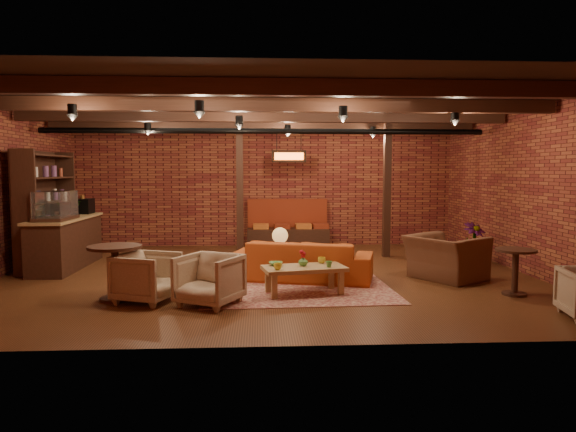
{
  "coord_description": "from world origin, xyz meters",
  "views": [
    {
      "loc": [
        -0.12,
        -9.66,
        1.98
      ],
      "look_at": [
        0.42,
        0.2,
        1.12
      ],
      "focal_mm": 32.0,
      "sensor_mm": 36.0,
      "label": 1
    }
  ],
  "objects": [
    {
      "name": "banquette",
      "position": [
        0.6,
        3.55,
        0.5
      ],
      "size": [
        2.1,
        0.7,
        1.0
      ],
      "primitive_type": null,
      "color": "maroon",
      "rests_on": "ground"
    },
    {
      "name": "wall_right",
      "position": [
        5.0,
        0.0,
        1.6
      ],
      "size": [
        0.02,
        8.0,
        3.2
      ],
      "primitive_type": "cube",
      "color": "maroon",
      "rests_on": "ground"
    },
    {
      "name": "coffee_table",
      "position": [
        0.57,
        -1.52,
        0.4
      ],
      "size": [
        1.42,
        0.9,
        0.7
      ],
      "rotation": [
        0.0,
        0.0,
        0.2
      ],
      "color": "#936B44",
      "rests_on": "floor"
    },
    {
      "name": "wall_front",
      "position": [
        0.0,
        -4.0,
        1.6
      ],
      "size": [
        10.0,
        0.02,
        3.2
      ],
      "primitive_type": "cube",
      "color": "maroon",
      "rests_on": "ground"
    },
    {
      "name": "side_table_book",
      "position": [
        3.55,
        0.5,
        0.47
      ],
      "size": [
        0.5,
        0.5,
        0.53
      ],
      "rotation": [
        0.0,
        0.0,
        -0.11
      ],
      "color": "black",
      "rests_on": "floor"
    },
    {
      "name": "plant_counter",
      "position": [
        -4.0,
        1.2,
        1.22
      ],
      "size": [
        0.35,
        0.39,
        0.3
      ],
      "primitive_type": "imported",
      "color": "#337F33",
      "rests_on": "service_counter"
    },
    {
      "name": "sofa",
      "position": [
        0.66,
        -0.45,
        0.36
      ],
      "size": [
        2.66,
        1.6,
        0.73
      ],
      "primitive_type": "imported",
      "rotation": [
        0.0,
        0.0,
        2.88
      ],
      "color": "#A24016",
      "rests_on": "floor"
    },
    {
      "name": "service_sign",
      "position": [
        0.6,
        3.1,
        2.35
      ],
      "size": [
        0.86,
        0.06,
        0.3
      ],
      "primitive_type": "cube",
      "color": "orange",
      "rests_on": "ceiling"
    },
    {
      "name": "plant_tall",
      "position": [
        4.4,
        0.88,
        1.35
      ],
      "size": [
        1.99,
        1.99,
        2.7
      ],
      "primitive_type": "imported",
      "rotation": [
        0.0,
        0.0,
        0.42
      ],
      "color": "#4C7F4C",
      "rests_on": "floor"
    },
    {
      "name": "ceiling_pipe",
      "position": [
        0.0,
        1.6,
        2.85
      ],
      "size": [
        9.6,
        0.12,
        0.12
      ],
      "primitive_type": "cylinder",
      "rotation": [
        0.0,
        1.57,
        0.0
      ],
      "color": "black",
      "rests_on": "ceiling"
    },
    {
      "name": "service_counter",
      "position": [
        -4.1,
        1.0,
        0.8
      ],
      "size": [
        0.8,
        2.5,
        1.6
      ],
      "primitive_type": null,
      "color": "black",
      "rests_on": "ground"
    },
    {
      "name": "armchair_a",
      "position": [
        -1.84,
        -1.88,
        0.42
      ],
      "size": [
        0.99,
        1.02,
        0.83
      ],
      "primitive_type": "imported",
      "rotation": [
        0.0,
        0.0,
        1.21
      ],
      "color": "beige",
      "rests_on": "floor"
    },
    {
      "name": "post_left",
      "position": [
        -0.6,
        2.6,
        1.6
      ],
      "size": [
        0.16,
        0.16,
        3.2
      ],
      "primitive_type": "cube",
      "color": "black",
      "rests_on": "ground"
    },
    {
      "name": "post_right",
      "position": [
        2.8,
        2.0,
        1.6
      ],
      "size": [
        0.16,
        0.16,
        3.2
      ],
      "primitive_type": "cube",
      "color": "black",
      "rests_on": "ground"
    },
    {
      "name": "armchair_right",
      "position": [
        3.29,
        -0.53,
        0.54
      ],
      "size": [
        1.34,
        1.47,
        1.08
      ],
      "primitive_type": "imported",
      "rotation": [
        0.0,
        0.0,
        2.13
      ],
      "color": "brown",
      "rests_on": "floor"
    },
    {
      "name": "ceiling",
      "position": [
        0.0,
        0.0,
        3.2
      ],
      "size": [
        10.0,
        8.0,
        0.02
      ],
      "primitive_type": "cube",
      "color": "black",
      "rests_on": "wall_back"
    },
    {
      "name": "wall_back",
      "position": [
        0.0,
        4.0,
        1.6
      ],
      "size": [
        10.0,
        0.02,
        3.2
      ],
      "primitive_type": "cube",
      "color": "maroon",
      "rests_on": "ground"
    },
    {
      "name": "round_table_left",
      "position": [
        -2.35,
        -1.75,
        0.57
      ],
      "size": [
        0.81,
        0.81,
        0.85
      ],
      "color": "black",
      "rests_on": "floor"
    },
    {
      "name": "ceiling_spotlights",
      "position": [
        0.0,
        0.0,
        2.86
      ],
      "size": [
        6.4,
        4.4,
        0.28
      ],
      "primitive_type": null,
      "color": "black",
      "rests_on": "ceiling"
    },
    {
      "name": "ceiling_beams",
      "position": [
        0.0,
        0.0,
        3.08
      ],
      "size": [
        9.8,
        6.4,
        0.22
      ],
      "primitive_type": null,
      "color": "black",
      "rests_on": "ceiling"
    },
    {
      "name": "floor",
      "position": [
        0.0,
        0.0,
        0.0
      ],
      "size": [
        10.0,
        10.0,
        0.0
      ],
      "primitive_type": "plane",
      "color": "#391E0E",
      "rests_on": "ground"
    },
    {
      "name": "round_table_right",
      "position": [
        3.96,
        -1.78,
        0.5
      ],
      "size": [
        0.64,
        0.64,
        0.75
      ],
      "color": "black",
      "rests_on": "floor"
    },
    {
      "name": "rug",
      "position": [
        0.51,
        -1.18,
        0.01
      ],
      "size": [
        3.21,
        2.5,
        0.01
      ],
      "primitive_type": "cube",
      "rotation": [
        0.0,
        0.0,
        0.04
      ],
      "color": "maroon",
      "rests_on": "floor"
    },
    {
      "name": "armchair_b",
      "position": [
        -0.88,
        -2.13,
        0.42
      ],
      "size": [
        1.07,
        1.05,
        0.84
      ],
      "primitive_type": "imported",
      "rotation": [
        0.0,
        0.0,
        -0.48
      ],
      "color": "beige",
      "rests_on": "floor"
    },
    {
      "name": "side_table_lamp",
      "position": [
        0.25,
        -0.2,
        0.72
      ],
      "size": [
        0.48,
        0.48,
        0.94
      ],
      "rotation": [
        0.0,
        0.0,
        -0.08
      ],
      "color": "black",
      "rests_on": "floor"
    },
    {
      "name": "shelving_hutch",
      "position": [
        -4.5,
        1.1,
        1.2
      ],
      "size": [
        0.52,
        2.0,
        2.4
      ],
      "primitive_type": null,
      "color": "black",
      "rests_on": "ground"
    }
  ]
}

